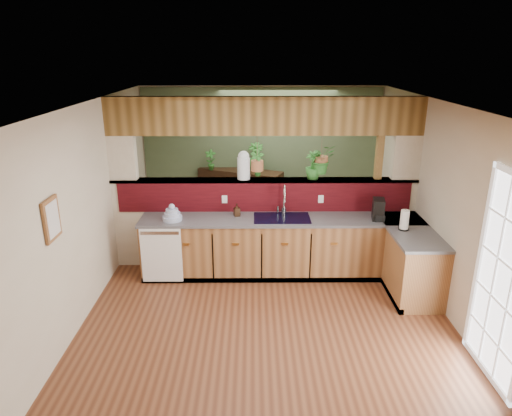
{
  "coord_description": "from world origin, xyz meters",
  "views": [
    {
      "loc": [
        -0.17,
        -5.26,
        3.21
      ],
      "look_at": [
        -0.13,
        0.7,
        1.15
      ],
      "focal_mm": 32.0,
      "sensor_mm": 36.0,
      "label": 1
    }
  ],
  "objects_px": {
    "soap_dispenser": "(237,210)",
    "coffee_maker": "(378,210)",
    "dish_stack": "(172,215)",
    "paper_towel": "(404,220)",
    "shelving_console": "(241,197)",
    "glass_jar": "(244,165)",
    "faucet": "(284,199)"
  },
  "relations": [
    {
      "from": "glass_jar",
      "to": "shelving_console",
      "type": "height_order",
      "value": "glass_jar"
    },
    {
      "from": "soap_dispenser",
      "to": "shelving_console",
      "type": "relative_size",
      "value": 0.11
    },
    {
      "from": "coffee_maker",
      "to": "paper_towel",
      "type": "xyz_separation_m",
      "value": [
        0.25,
        -0.41,
        -0.0
      ]
    },
    {
      "from": "paper_towel",
      "to": "glass_jar",
      "type": "distance_m",
      "value": 2.42
    },
    {
      "from": "dish_stack",
      "to": "paper_towel",
      "type": "relative_size",
      "value": 0.95
    },
    {
      "from": "coffee_maker",
      "to": "shelving_console",
      "type": "height_order",
      "value": "coffee_maker"
    },
    {
      "from": "glass_jar",
      "to": "shelving_console",
      "type": "distance_m",
      "value": 2.2
    },
    {
      "from": "soap_dispenser",
      "to": "paper_towel",
      "type": "bearing_deg",
      "value": -13.85
    },
    {
      "from": "faucet",
      "to": "dish_stack",
      "type": "height_order",
      "value": "faucet"
    },
    {
      "from": "coffee_maker",
      "to": "shelving_console",
      "type": "xyz_separation_m",
      "value": [
        -2.05,
        2.34,
        -0.54
      ]
    },
    {
      "from": "coffee_maker",
      "to": "shelving_console",
      "type": "relative_size",
      "value": 0.18
    },
    {
      "from": "paper_towel",
      "to": "shelving_console",
      "type": "relative_size",
      "value": 0.18
    },
    {
      "from": "paper_towel",
      "to": "soap_dispenser",
      "type": "bearing_deg",
      "value": 166.15
    },
    {
      "from": "faucet",
      "to": "shelving_console",
      "type": "relative_size",
      "value": 0.28
    },
    {
      "from": "dish_stack",
      "to": "paper_towel",
      "type": "distance_m",
      "value": 3.24
    },
    {
      "from": "dish_stack",
      "to": "paper_towel",
      "type": "height_order",
      "value": "paper_towel"
    },
    {
      "from": "dish_stack",
      "to": "paper_towel",
      "type": "xyz_separation_m",
      "value": [
        3.22,
        -0.4,
        0.06
      ]
    },
    {
      "from": "glass_jar",
      "to": "shelving_console",
      "type": "relative_size",
      "value": 0.26
    },
    {
      "from": "faucet",
      "to": "paper_towel",
      "type": "bearing_deg",
      "value": -21.49
    },
    {
      "from": "faucet",
      "to": "shelving_console",
      "type": "xyz_separation_m",
      "value": [
        -0.7,
        2.12,
        -0.65
      ]
    },
    {
      "from": "dish_stack",
      "to": "coffee_maker",
      "type": "relative_size",
      "value": 0.94
    },
    {
      "from": "dish_stack",
      "to": "shelving_console",
      "type": "distance_m",
      "value": 2.57
    },
    {
      "from": "soap_dispenser",
      "to": "coffee_maker",
      "type": "xyz_separation_m",
      "value": [
        2.04,
        -0.16,
        0.05
      ]
    },
    {
      "from": "faucet",
      "to": "paper_towel",
      "type": "distance_m",
      "value": 1.72
    },
    {
      "from": "glass_jar",
      "to": "faucet",
      "type": "bearing_deg",
      "value": -20.19
    },
    {
      "from": "soap_dispenser",
      "to": "coffee_maker",
      "type": "distance_m",
      "value": 2.05
    },
    {
      "from": "paper_towel",
      "to": "glass_jar",
      "type": "relative_size",
      "value": 0.7
    },
    {
      "from": "faucet",
      "to": "shelving_console",
      "type": "bearing_deg",
      "value": 108.29
    },
    {
      "from": "coffee_maker",
      "to": "glass_jar",
      "type": "relative_size",
      "value": 0.71
    },
    {
      "from": "dish_stack",
      "to": "paper_towel",
      "type": "bearing_deg",
      "value": -7.05
    },
    {
      "from": "faucet",
      "to": "dish_stack",
      "type": "bearing_deg",
      "value": -171.85
    },
    {
      "from": "faucet",
      "to": "paper_towel",
      "type": "xyz_separation_m",
      "value": [
        1.6,
        -0.63,
        -0.11
      ]
    }
  ]
}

